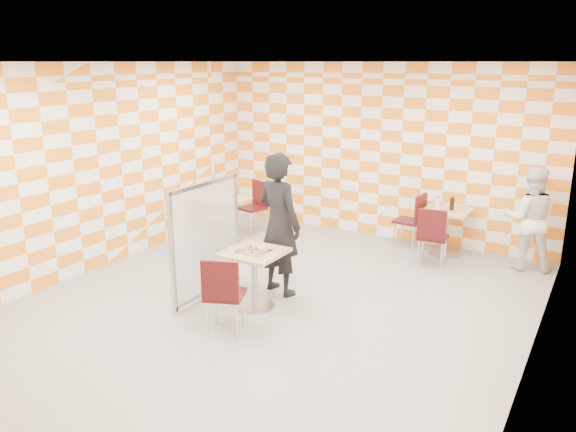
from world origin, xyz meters
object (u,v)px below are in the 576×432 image
(second_table, at_px, (446,224))
(chair_empty_far, at_px, (256,202))
(main_table, at_px, (254,269))
(empty_table, at_px, (225,212))
(chair_empty_near, at_px, (201,222))
(chair_second_side, at_px, (414,216))
(man_white, at_px, (530,218))
(man_dark, at_px, (279,224))
(chair_main_front, at_px, (223,290))
(sport_bottle, at_px, (438,202))
(chair_second_front, at_px, (432,233))
(soda_bottle, at_px, (452,204))
(partition, at_px, (206,239))

(second_table, xyz_separation_m, chair_empty_far, (-3.33, -0.43, 0.04))
(main_table, distance_m, empty_table, 2.81)
(chair_empty_near, xyz_separation_m, chair_empty_far, (0.04, 1.52, 0.00))
(chair_empty_near, bearing_deg, chair_empty_far, 88.50)
(chair_second_side, distance_m, man_white, 1.78)
(chair_empty_near, distance_m, chair_empty_far, 1.52)
(chair_second_side, relative_size, man_white, 0.59)
(man_dark, bearing_deg, second_table, -104.46)
(chair_main_front, bearing_deg, chair_empty_far, 118.42)
(chair_empty_near, xyz_separation_m, man_dark, (1.87, -0.67, 0.40))
(chair_second_side, distance_m, sport_bottle, 0.48)
(man_dark, bearing_deg, man_white, -120.61)
(main_table, distance_m, chair_second_front, 2.93)
(chair_main_front, xyz_separation_m, chair_empty_near, (-1.97, 2.05, 0.00))
(second_table, xyz_separation_m, chair_main_front, (-1.40, -4.00, 0.04))
(chair_empty_far, height_order, soda_bottle, soda_bottle)
(main_table, relative_size, second_table, 1.00)
(chair_second_side, height_order, chair_empty_near, same)
(man_dark, relative_size, sport_bottle, 9.48)
(chair_main_front, height_order, man_white, man_white)
(sport_bottle, bearing_deg, main_table, -112.41)
(chair_second_front, height_order, chair_empty_far, same)
(chair_empty_far, xyz_separation_m, partition, (1.09, -2.80, 0.25))
(chair_second_side, bearing_deg, chair_main_front, -101.80)
(second_table, xyz_separation_m, man_dark, (-1.50, -2.62, 0.44))
(main_table, xyz_separation_m, partition, (-0.73, -0.03, 0.28))
(second_table, height_order, chair_empty_far, chair_empty_far)
(chair_second_side, height_order, soda_bottle, soda_bottle)
(chair_second_front, distance_m, chair_empty_far, 3.31)
(main_table, distance_m, chair_main_front, 0.81)
(man_dark, bearing_deg, sport_bottle, -101.18)
(empty_table, distance_m, chair_empty_near, 0.77)
(man_dark, bearing_deg, chair_empty_far, -34.70)
(partition, relative_size, man_white, 1.00)
(empty_table, relative_size, partition, 0.48)
(second_table, relative_size, chair_second_side, 0.81)
(chair_empty_near, distance_m, soda_bottle, 3.97)
(main_table, height_order, chair_main_front, chair_main_front)
(partition, bearing_deg, man_white, 43.16)
(second_table, relative_size, chair_empty_near, 0.81)
(chair_second_side, relative_size, man_dark, 0.49)
(man_white, bearing_deg, man_dark, 30.54)
(man_white, bearing_deg, chair_empty_near, 9.63)
(chair_second_front, relative_size, partition, 0.60)
(chair_main_front, distance_m, man_white, 4.79)
(chair_main_front, relative_size, chair_second_side, 1.00)
(chair_second_front, height_order, man_dark, man_dark)
(chair_second_side, xyz_separation_m, chair_empty_far, (-2.78, -0.51, 0.00))
(main_table, distance_m, man_white, 4.22)
(chair_main_front, relative_size, man_white, 0.59)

